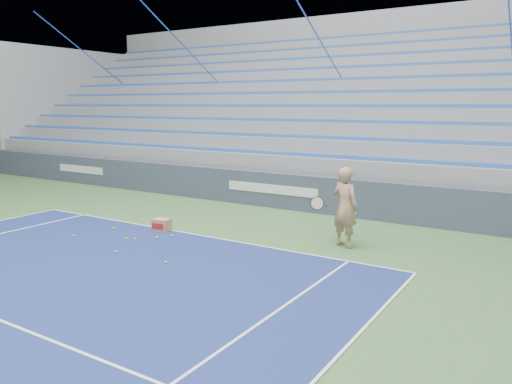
{
  "coord_description": "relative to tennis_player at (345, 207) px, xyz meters",
  "views": [
    {
      "loc": [
        7.76,
        2.5,
        3.21
      ],
      "look_at": [
        1.54,
        12.38,
        1.15
      ],
      "focal_mm": 35.0,
      "sensor_mm": 36.0,
      "label": 1
    }
  ],
  "objects": [
    {
      "name": "ball_box",
      "position": [
        -4.5,
        -1.17,
        -0.76
      ],
      "size": [
        0.47,
        0.39,
        0.32
      ],
      "color": "#AC8053",
      "rests_on": "ground"
    },
    {
      "name": "tennis_ball_1",
      "position": [
        -4.0,
        -3.17,
        -0.88
      ],
      "size": [
        0.07,
        0.07,
        0.07
      ],
      "primitive_type": "sphere",
      "color": "#AFD02A",
      "rests_on": "ground"
    },
    {
      "name": "tennis_ball_2",
      "position": [
        -3.85,
        -1.49,
        -0.88
      ],
      "size": [
        0.07,
        0.07,
        0.07
      ],
      "primitive_type": "sphere",
      "color": "#AFD02A",
      "rests_on": "ground"
    },
    {
      "name": "sponsor_barrier",
      "position": [
        -3.59,
        2.98,
        -0.37
      ],
      "size": [
        30.0,
        0.32,
        1.1
      ],
      "color": "#394257",
      "rests_on": "ground"
    },
    {
      "name": "tennis_ball_0",
      "position": [
        -4.63,
        -2.27,
        -0.88
      ],
      "size": [
        0.07,
        0.07,
        0.07
      ],
      "primitive_type": "sphere",
      "color": "#AFD02A",
      "rests_on": "ground"
    },
    {
      "name": "bleachers",
      "position": [
        -3.59,
        8.7,
        1.44
      ],
      "size": [
        31.0,
        9.15,
        7.3
      ],
      "color": "gray",
      "rests_on": "ground"
    },
    {
      "name": "tennis_ball_7",
      "position": [
        -2.57,
        -3.15,
        -0.88
      ],
      "size": [
        0.07,
        0.07,
        0.07
      ],
      "primitive_type": "sphere",
      "color": "#AFD02A",
      "rests_on": "ground"
    },
    {
      "name": "tennis_ball_3",
      "position": [
        -4.06,
        -1.81,
        -0.88
      ],
      "size": [
        0.07,
        0.07,
        0.07
      ],
      "primitive_type": "sphere",
      "color": "#AFD02A",
      "rests_on": "ground"
    },
    {
      "name": "tennis_ball_6",
      "position": [
        -5.66,
        -1.74,
        -0.88
      ],
      "size": [
        0.07,
        0.07,
        0.07
      ],
      "primitive_type": "sphere",
      "color": "#AFD02A",
      "rests_on": "ground"
    },
    {
      "name": "tennis_ball_4",
      "position": [
        -5.88,
        -2.79,
        -0.88
      ],
      "size": [
        0.07,
        0.07,
        0.07
      ],
      "primitive_type": "sphere",
      "color": "#AFD02A",
      "rests_on": "ground"
    },
    {
      "name": "tennis_ball_5",
      "position": [
        -4.41,
        -2.19,
        -0.88
      ],
      "size": [
        0.07,
        0.07,
        0.07
      ],
      "primitive_type": "sphere",
      "color": "#AFD02A",
      "rests_on": "ground"
    },
    {
      "name": "tennis_player",
      "position": [
        0.0,
        0.0,
        0.0
      ],
      "size": [
        0.99,
        0.93,
        1.84
      ],
      "color": "tan",
      "rests_on": "ground"
    }
  ]
}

